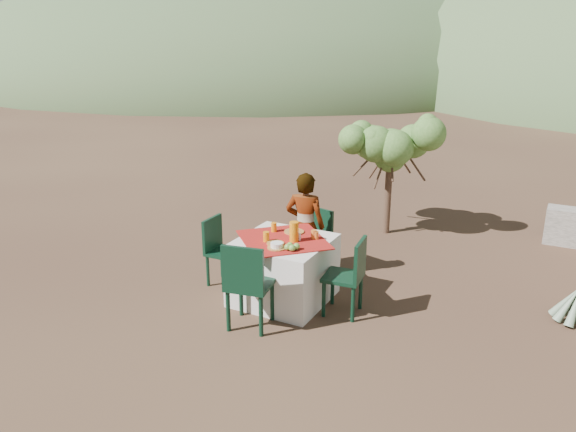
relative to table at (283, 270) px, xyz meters
The scene contains 21 objects.
ground 0.51m from the table, 33.10° to the left, with size 160.00×160.00×0.00m, color #352018.
table is the anchor object (origin of this frame).
chair_far 0.98m from the table, 91.76° to the left, with size 0.47×0.47×0.83m.
chair_near 0.82m from the table, 89.98° to the right, with size 0.53×0.53×0.99m.
chair_left 0.93m from the table, behind, with size 0.40×0.40×0.85m.
chair_right 0.84m from the table, ahead, with size 0.46×0.46×0.89m.
person 0.76m from the table, 94.67° to the left, with size 0.51×0.33×1.40m, color #8C6651.
shrub_tree 3.04m from the table, 82.20° to the left, with size 1.41×1.38×1.66m.
hill_near_left 35.00m from the table, 120.40° to the left, with size 40.00×40.00×16.00m, color #3A5932.
hill_far_center 52.32m from the table, 94.07° to the left, with size 60.00×60.00×24.00m, color gray.
plate_far 0.47m from the table, 89.12° to the left, with size 0.24×0.24×0.01m, color brown.
plate_near 0.43m from the table, 92.37° to the right, with size 0.20×0.20×0.01m, color brown.
glass_far 0.52m from the table, 141.39° to the left, with size 0.07×0.07×0.11m, color orange.
glass_near 0.49m from the table, 131.81° to the right, with size 0.07×0.07×0.11m, color orange.
juice_pitcher 0.52m from the table, ahead, with size 0.10×0.10×0.23m, color orange.
bowl_plate 0.49m from the table, 76.19° to the right, with size 0.21×0.21×0.01m, color brown.
white_bowl 0.51m from the table, 76.19° to the right, with size 0.14×0.14×0.05m, color white.
jar_left 0.56m from the table, 30.63° to the left, with size 0.06×0.06×0.10m, color orange.
jar_right 0.57m from the table, 28.67° to the left, with size 0.06×0.06×0.09m, color orange.
napkin_holder 0.46m from the table, 17.80° to the left, with size 0.07×0.04×0.08m, color white.
fruit_cluster 0.55m from the table, 47.00° to the right, with size 0.15×0.14×0.08m.
Camera 1 is at (2.58, -5.54, 3.03)m, focal length 35.00 mm.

